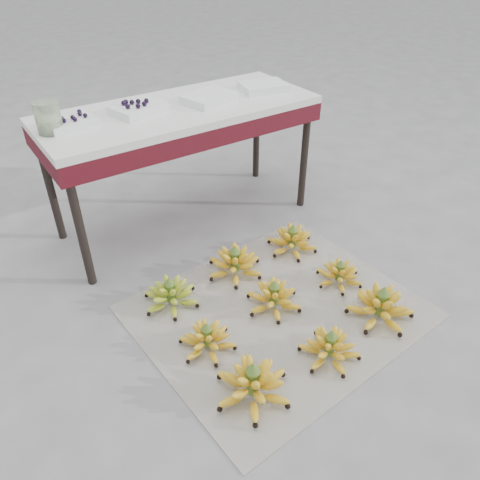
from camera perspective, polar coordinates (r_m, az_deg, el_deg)
ground at (r=2.26m, az=3.10°, el=-8.72°), size 60.00×60.00×0.00m
newspaper_mat at (r=2.26m, az=4.64°, el=-8.65°), size 1.32×1.13×0.01m
bunch_front_left at (r=1.89m, az=1.55°, el=-17.17°), size 0.32×0.32×0.19m
bunch_front_center at (r=2.06m, az=10.89°, el=-12.79°), size 0.29×0.29×0.16m
bunch_front_right at (r=2.28m, az=16.73°, el=-7.80°), size 0.34×0.34×0.19m
bunch_mid_left at (r=2.06m, az=-4.02°, el=-11.99°), size 0.28×0.28×0.15m
bunch_mid_center at (r=2.25m, az=4.13°, el=-7.02°), size 0.35×0.35×0.16m
bunch_mid_right at (r=2.44m, az=12.02°, el=-4.13°), size 0.30×0.30×0.14m
bunch_back_left at (r=2.28m, az=-8.43°, el=-6.63°), size 0.30×0.30×0.17m
bunch_back_center at (r=2.43m, az=-0.63°, el=-2.90°), size 0.38×0.38×0.18m
bunch_back_right at (r=2.62m, az=6.38°, el=-0.12°), size 0.35×0.35×0.17m
vendor_table at (r=2.64m, az=-7.27°, el=14.19°), size 1.50×0.60×0.72m
tray_far_left at (r=2.45m, az=-19.93°, el=13.31°), size 0.25×0.19×0.06m
tray_left at (r=2.55m, az=-12.30°, el=15.43°), size 0.30×0.25×0.07m
tray_right at (r=2.66m, az=-3.78°, el=16.91°), size 0.31×0.26×0.04m
tray_far_right at (r=2.85m, az=2.87°, el=18.16°), size 0.29×0.24×0.04m
glass_jar at (r=2.39m, az=-22.34°, el=13.65°), size 0.13×0.13×0.15m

